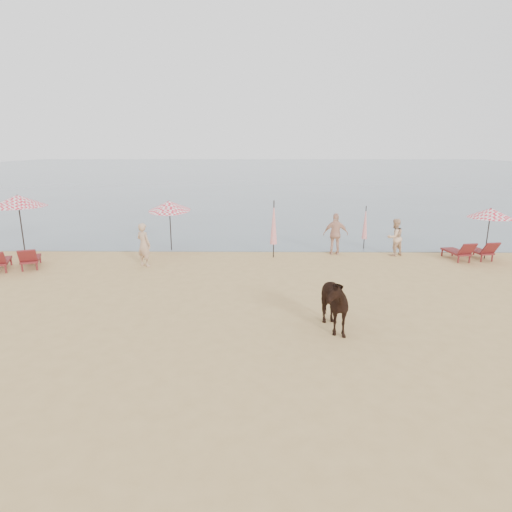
{
  "coord_description": "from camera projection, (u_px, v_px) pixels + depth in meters",
  "views": [
    {
      "loc": [
        0.18,
        -9.22,
        4.78
      ],
      "look_at": [
        0.0,
        5.0,
        1.1
      ],
      "focal_mm": 30.0,
      "sensor_mm": 36.0,
      "label": 1
    }
  ],
  "objects": [
    {
      "name": "cow",
      "position": [
        329.0,
        302.0,
        11.29
      ],
      "size": [
        1.22,
        1.98,
        1.56
      ],
      "primitive_type": "imported",
      "rotation": [
        0.0,
        0.0,
        0.22
      ],
      "color": "black",
      "rests_on": "ground"
    },
    {
      "name": "umbrella_open_left_b",
      "position": [
        169.0,
        206.0,
        19.59
      ],
      "size": [
        1.91,
        1.95,
        2.44
      ],
      "rotation": [
        0.0,
        0.0,
        -0.29
      ],
      "color": "black",
      "rests_on": "ground"
    },
    {
      "name": "sea",
      "position": [
        261.0,
        170.0,
        87.57
      ],
      "size": [
        160.0,
        140.0,
        0.06
      ],
      "primitive_type": "cube",
      "color": "#51606B",
      "rests_on": "ground"
    },
    {
      "name": "umbrella_closed_left",
      "position": [
        274.0,
        223.0,
        18.47
      ],
      "size": [
        0.31,
        0.31,
        2.51
      ],
      "rotation": [
        0.0,
        0.0,
        -0.34
      ],
      "color": "black",
      "rests_on": "ground"
    },
    {
      "name": "lounger_cluster_right",
      "position": [
        470.0,
        251.0,
        18.31
      ],
      "size": [
        1.94,
        1.88,
        0.6
      ],
      "rotation": [
        0.0,
        0.0,
        0.17
      ],
      "color": "maroon",
      "rests_on": "ground"
    },
    {
      "name": "umbrella_open_left_a",
      "position": [
        18.0,
        201.0,
        18.8
      ],
      "size": [
        2.37,
        2.37,
        2.7
      ],
      "rotation": [
        0.0,
        0.0,
        0.37
      ],
      "color": "black",
      "rests_on": "ground"
    },
    {
      "name": "ground",
      "position": [
        253.0,
        354.0,
        10.12
      ],
      "size": [
        120.0,
        120.0,
        0.0
      ],
      "primitive_type": "plane",
      "color": "tan",
      "rests_on": "ground"
    },
    {
      "name": "beachgoer_right_a",
      "position": [
        395.0,
        237.0,
        19.0
      ],
      "size": [
        1.0,
        0.92,
        1.66
      ],
      "primitive_type": "imported",
      "rotation": [
        0.0,
        0.0,
        3.59
      ],
      "color": "#D7AB86",
      "rests_on": "ground"
    },
    {
      "name": "beachgoer_right_b",
      "position": [
        336.0,
        234.0,
        19.16
      ],
      "size": [
        1.13,
        0.55,
        1.87
      ],
      "primitive_type": "imported",
      "rotation": [
        0.0,
        0.0,
        3.06
      ],
      "color": "#D7A086",
      "rests_on": "ground"
    },
    {
      "name": "beachgoer_left",
      "position": [
        144.0,
        245.0,
        17.3
      ],
      "size": [
        0.78,
        0.7,
        1.78
      ],
      "primitive_type": "imported",
      "rotation": [
        0.0,
        0.0,
        2.6
      ],
      "color": "tan",
      "rests_on": "ground"
    },
    {
      "name": "umbrella_open_right",
      "position": [
        491.0,
        213.0,
        18.18
      ],
      "size": [
        1.82,
        1.82,
        2.22
      ],
      "rotation": [
        0.0,
        0.0,
        -0.22
      ],
      "color": "black",
      "rests_on": "ground"
    },
    {
      "name": "umbrella_closed_right",
      "position": [
        365.0,
        223.0,
        20.05
      ],
      "size": [
        0.25,
        0.25,
        2.07
      ],
      "rotation": [
        0.0,
        0.0,
        0.26
      ],
      "color": "black",
      "rests_on": "ground"
    },
    {
      "name": "lounger_cluster_left",
      "position": [
        15.0,
        259.0,
        16.87
      ],
      "size": [
        2.21,
        2.17,
        0.62
      ],
      "rotation": [
        0.0,
        0.0,
        0.37
      ],
      "color": "maroon",
      "rests_on": "ground"
    }
  ]
}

